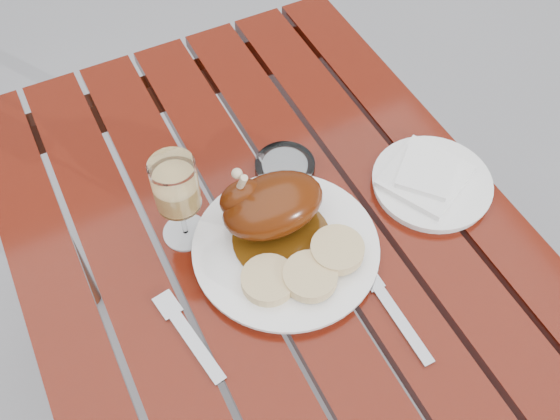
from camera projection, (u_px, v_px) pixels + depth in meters
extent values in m
plane|color=slate|center=(285.00, 414.00, 1.61)|extent=(60.00, 60.00, 0.00)
cube|color=maroon|center=(286.00, 356.00, 1.30)|extent=(0.80, 1.20, 0.75)
cylinder|color=white|center=(286.00, 249.00, 1.01)|extent=(0.31, 0.31, 0.02)
cylinder|color=#532E09|center=(282.00, 238.00, 1.00)|extent=(0.16, 0.16, 0.00)
ellipsoid|color=#591D06|center=(273.00, 205.00, 0.99)|extent=(0.17, 0.11, 0.08)
ellipsoid|color=#591D06|center=(243.00, 198.00, 0.98)|extent=(0.08, 0.05, 0.07)
cylinder|color=#C6B28C|center=(238.00, 190.00, 0.97)|extent=(0.02, 0.04, 0.09)
cylinder|color=#D3B580|center=(268.00, 280.00, 0.95)|extent=(0.08, 0.08, 0.02)
cylinder|color=#D3B580|center=(310.00, 276.00, 0.95)|extent=(0.08, 0.08, 0.02)
cylinder|color=#D3B580|center=(337.00, 250.00, 0.97)|extent=(0.08, 0.08, 0.02)
cylinder|color=#F5C96F|center=(179.00, 201.00, 0.96)|extent=(0.08, 0.08, 0.18)
cylinder|color=white|center=(432.00, 183.00, 1.09)|extent=(0.23, 0.23, 0.02)
cube|color=white|center=(425.00, 176.00, 1.08)|extent=(0.18, 0.17, 0.01)
cylinder|color=#B2B7BC|center=(285.00, 168.00, 1.10)|extent=(0.12, 0.12, 0.03)
cube|color=gray|center=(192.00, 340.00, 0.92)|extent=(0.04, 0.16, 0.01)
cube|color=gray|center=(394.00, 312.00, 0.95)|extent=(0.02, 0.19, 0.01)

